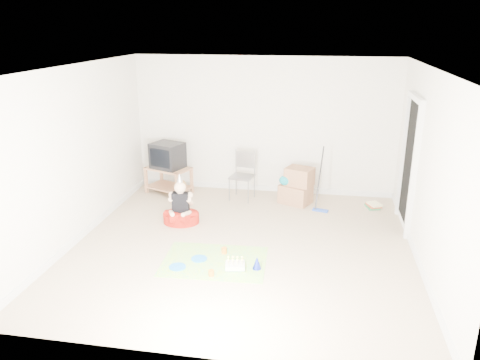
% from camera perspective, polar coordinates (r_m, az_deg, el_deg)
% --- Properties ---
extents(ground, '(5.00, 5.00, 0.00)m').
position_cam_1_polar(ground, '(7.05, 0.24, -8.02)').
color(ground, tan).
rests_on(ground, ground).
extents(doorway_recess, '(0.02, 0.90, 2.05)m').
position_cam_1_polar(doorway_recess, '(7.85, 19.97, 1.67)').
color(doorway_recess, black).
rests_on(doorway_recess, ground).
extents(tv_stand, '(0.96, 0.78, 0.52)m').
position_cam_1_polar(tv_stand, '(9.18, -8.68, 0.23)').
color(tv_stand, '#A8704C').
rests_on(tv_stand, ground).
extents(crt_tv, '(0.69, 0.63, 0.49)m').
position_cam_1_polar(crt_tv, '(9.05, -8.82, 2.98)').
color(crt_tv, black).
rests_on(crt_tv, tv_stand).
extents(folding_chair, '(0.48, 0.46, 0.91)m').
position_cam_1_polar(folding_chair, '(8.70, 0.25, 0.41)').
color(folding_chair, gray).
rests_on(folding_chair, ground).
extents(cardboard_boxes, '(0.67, 0.59, 0.68)m').
position_cam_1_polar(cardboard_boxes, '(8.61, 6.91, -0.76)').
color(cardboard_boxes, '#986A49').
rests_on(cardboard_boxes, ground).
extents(floor_mop, '(0.29, 0.36, 1.10)m').
position_cam_1_polar(floor_mop, '(8.32, 9.85, -2.07)').
color(floor_mop, '#2447B5').
rests_on(floor_mop, ground).
extents(book_pile, '(0.28, 0.32, 0.09)m').
position_cam_1_polar(book_pile, '(8.76, 15.95, -2.99)').
color(book_pile, '#2A7F49').
rests_on(book_pile, ground).
extents(seated_woman, '(0.65, 0.65, 0.86)m').
position_cam_1_polar(seated_woman, '(7.83, -7.20, -3.87)').
color(seated_woman, '#B11B10').
rests_on(seated_woman, ground).
extents(party_mat, '(1.48, 1.10, 0.01)m').
position_cam_1_polar(party_mat, '(6.63, -3.13, -9.85)').
color(party_mat, '#EC3179').
rests_on(party_mat, ground).
extents(birthday_cake, '(0.30, 0.25, 0.13)m').
position_cam_1_polar(birthday_cake, '(6.43, -0.61, -10.46)').
color(birthday_cake, silver).
rests_on(birthday_cake, party_mat).
extents(blue_plate_near, '(0.29, 0.29, 0.01)m').
position_cam_1_polar(blue_plate_near, '(6.69, -5.01, -9.53)').
color(blue_plate_near, blue).
rests_on(blue_plate_near, party_mat).
extents(blue_plate_far, '(0.29, 0.29, 0.01)m').
position_cam_1_polar(blue_plate_far, '(6.52, -7.63, -10.45)').
color(blue_plate_far, blue).
rests_on(blue_plate_far, party_mat).
extents(orange_cup_near, '(0.08, 0.08, 0.09)m').
position_cam_1_polar(orange_cup_near, '(6.81, -1.94, -8.58)').
color(orange_cup_near, orange).
rests_on(orange_cup_near, party_mat).
extents(orange_cup_far, '(0.08, 0.08, 0.08)m').
position_cam_1_polar(orange_cup_far, '(6.26, -3.53, -11.26)').
color(orange_cup_far, orange).
rests_on(orange_cup_far, party_mat).
extents(blue_party_hat, '(0.15, 0.15, 0.18)m').
position_cam_1_polar(blue_party_hat, '(6.39, 2.08, -10.05)').
color(blue_party_hat, '#1625A0').
rests_on(blue_party_hat, party_mat).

